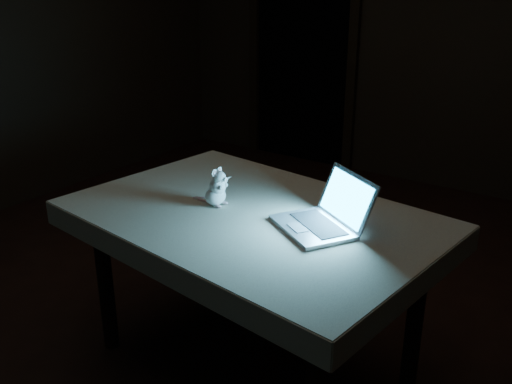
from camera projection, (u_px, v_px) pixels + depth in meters
The scene contains 7 objects.
floor at pixel (233, 327), 2.77m from camera, with size 5.00×5.00×0.00m, color black.
back_wall at pixel (433, 16), 4.21m from camera, with size 4.50×0.04×2.60m, color black.
doorway at pixel (303, 39), 4.88m from camera, with size 1.06×0.36×2.13m, color black, non-canonical shape.
table at pixel (252, 293), 2.38m from camera, with size 1.34×0.86×0.72m, color black, non-canonical shape.
tablecloth at pixel (234, 219), 2.31m from camera, with size 1.44×0.96×0.10m, color beige, non-canonical shape.
laptop at pixel (313, 203), 2.07m from camera, with size 0.30×0.27×0.21m, color #B6B6BB, non-canonical shape.
plush_mouse at pixel (215, 187), 2.29m from camera, with size 0.12×0.12×0.16m, color white, non-canonical shape.
Camera 1 is at (1.42, -1.86, 1.62)m, focal length 40.00 mm.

